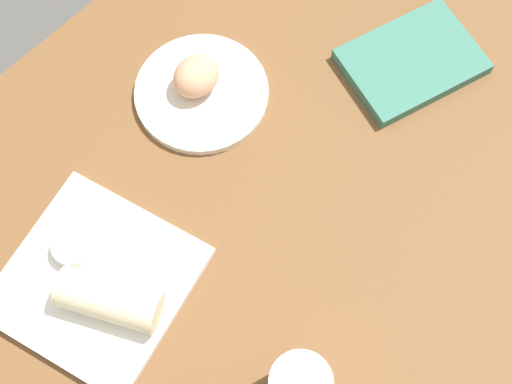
{
  "coord_description": "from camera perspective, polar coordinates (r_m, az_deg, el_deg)",
  "views": [
    {
      "loc": [
        -33.54,
        -27.13,
        105.37
      ],
      "look_at": [
        -4.17,
        0.66,
        7.0
      ],
      "focal_mm": 51.7,
      "sensor_mm": 36.0,
      "label": 1
    }
  ],
  "objects": [
    {
      "name": "sauce_cup",
      "position": [
        1.07,
        -14.02,
        -4.19
      ],
      "size": [
        5.63,
        5.63,
        2.34
      ],
      "color": "silver",
      "rests_on": "square_plate"
    },
    {
      "name": "breakfast_wrap",
      "position": [
        1.02,
        -11.31,
        -8.17
      ],
      "size": [
        11.4,
        15.11,
        5.69
      ],
      "primitive_type": "cylinder",
      "rotation": [
        1.57,
        0.0,
        0.47
      ],
      "color": "beige",
      "rests_on": "square_plate"
    },
    {
      "name": "book_stack",
      "position": [
        1.21,
        11.95,
        9.85
      ],
      "size": [
        24.25,
        20.46,
        2.18
      ],
      "color": "#387260",
      "rests_on": "dining_table"
    },
    {
      "name": "square_plate",
      "position": [
        1.07,
        -12.23,
        -6.79
      ],
      "size": [
        29.65,
        29.65,
        1.6
      ],
      "primitive_type": "cube",
      "rotation": [
        0.0,
        0.0,
        0.24
      ],
      "color": "white",
      "rests_on": "dining_table"
    },
    {
      "name": "scone_pastry",
      "position": [
        1.14,
        -4.65,
        8.91
      ],
      "size": [
        7.68,
        6.68,
        5.49
      ],
      "primitive_type": "ellipsoid",
      "rotation": [
        0.0,
        0.0,
        3.17
      ],
      "color": "tan",
      "rests_on": "round_plate"
    },
    {
      "name": "dining_table",
      "position": [
        1.12,
        1.71,
        0.24
      ],
      "size": [
        110.0,
        90.0,
        4.0
      ],
      "primitive_type": "cube",
      "color": "brown",
      "rests_on": "ground"
    },
    {
      "name": "round_plate",
      "position": [
        1.17,
        -4.23,
        7.65
      ],
      "size": [
        21.02,
        21.02,
        1.4
      ],
      "primitive_type": "cylinder",
      "color": "silver",
      "rests_on": "dining_table"
    }
  ]
}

